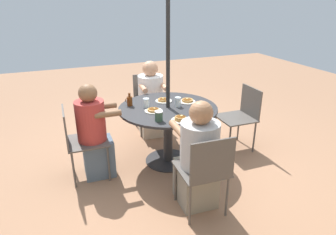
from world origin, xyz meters
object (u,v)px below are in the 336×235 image
Objects in this scene: diner_north at (198,160)px; diner_south at (151,102)px; pancake_plate_b at (181,119)px; drinking_glass_a at (178,102)px; patio_chair_west at (79,138)px; patio_table at (168,118)px; patio_chair_north at (205,169)px; patio_chair_south at (149,98)px; syrup_bottle at (130,101)px; pancake_plate_c at (154,110)px; pancake_plate_a at (187,101)px; coffee_cup at (159,116)px; patio_chair_east at (242,114)px; pancake_plate_d at (164,100)px; drinking_glass_b at (146,103)px; pancake_plate_e at (199,108)px; diner_west at (95,135)px.

diner_north reaches higher than diner_south.
pancake_plate_b is 1.82× the size of drinking_glass_a.
patio_chair_west is at bearing -2.13° from drinking_glass_a.
pancake_plate_b is at bearing 67.09° from patio_chair_west.
patio_chair_north is (0.05, 1.08, -0.09)m from patio_table.
syrup_bottle is (0.52, 0.84, 0.30)m from patio_chair_south.
pancake_plate_c is 0.34m from drinking_glass_a.
coffee_cup is at bearing 38.67° from pancake_plate_a.
patio_chair_east is 1.00m from drinking_glass_a.
patio_chair_east is 1.55m from syrup_bottle.
patio_chair_east is 4.14× the size of pancake_plate_d.
patio_table is at bearing 90.00° from patio_chair_south.
drinking_glass_b is (0.20, -1.17, 0.29)m from patio_chair_north.
patio_table is 1.39× the size of patio_chair_west.
pancake_plate_c is (1.29, 0.05, 0.25)m from patio_chair_east.
patio_table is 0.91m from diner_north.
pancake_plate_d is 0.64m from coffee_cup.
pancake_plate_e is 0.58m from coffee_cup.
pancake_plate_e is 0.28m from drinking_glass_a.
patio_table is 1.39× the size of patio_chair_east.
pancake_plate_a is 1.00× the size of pancake_plate_d.
diner_south is (-0.09, -0.90, -0.09)m from patio_table.
diner_north is at bearing 108.43° from syrup_bottle.
patio_chair_north is 1.12m from drinking_glass_a.
pancake_plate_b is 1.00× the size of pancake_plate_d.
patio_chair_north is 1.00× the size of patio_chair_west.
patio_chair_east is (-1.13, -1.05, 0.00)m from patio_chair_north.
pancake_plate_b reaches higher than pancake_plate_a.
pancake_plate_e is at bearing 107.05° from diner_south.
patio_chair_east is 4.14× the size of pancake_plate_e.
diner_west is 9.82× the size of drinking_glass_a.
diner_north reaches higher than pancake_plate_d.
diner_north reaches higher than patio_table.
patio_chair_west is at bearing -6.75° from pancake_plate_c.
drinking_glass_b is at bearing 75.69° from patio_chair_south.
pancake_plate_d is at bearing -26.98° from pancake_plate_a.
pancake_plate_a is 0.70m from coffee_cup.
coffee_cup reaches higher than pancake_plate_d.
diner_west is at bearing 22.59° from syrup_bottle.
pancake_plate_c is at bearing 101.78° from patio_chair_north.
patio_chair_east is 7.74× the size of coffee_cup.
patio_chair_north and patio_chair_west have the same top height.
diner_north is 1.23m from syrup_bottle.
patio_chair_south is 4.14× the size of pancake_plate_d.
patio_chair_east is 1.46m from patio_chair_south.
pancake_plate_e is 0.64m from drinking_glass_b.
patio_chair_north reaches higher than pancake_plate_a.
diner_south is 1.04m from pancake_plate_c.
patio_chair_north is at bearing 91.46° from diner_south.
pancake_plate_e reaches higher than pancake_plate_d.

